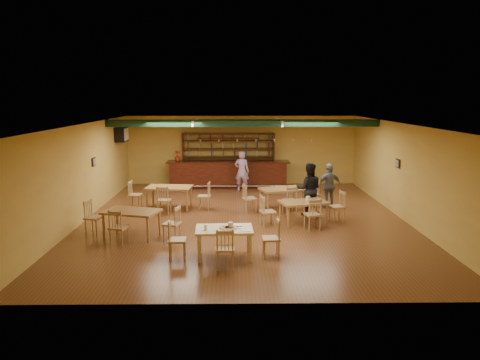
{
  "coord_description": "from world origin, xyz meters",
  "views": [
    {
      "loc": [
        -0.32,
        -13.98,
        3.82
      ],
      "look_at": [
        -0.13,
        0.6,
        1.15
      ],
      "focal_mm": 34.08,
      "sensor_mm": 36.0,
      "label": 1
    }
  ],
  "objects_px": {
    "bar_counter": "(228,174)",
    "dining_table_b": "(282,199)",
    "dining_table_c": "(132,223)",
    "patron_bar": "(242,171)",
    "dining_table_d": "(303,212)",
    "near_table": "(224,243)",
    "patron_right_a": "(309,189)",
    "dining_table_a": "(169,197)"
  },
  "relations": [
    {
      "from": "dining_table_b",
      "to": "patron_right_a",
      "type": "xyz_separation_m",
      "value": [
        0.8,
        -0.8,
        0.5
      ]
    },
    {
      "from": "dining_table_a",
      "to": "dining_table_d",
      "type": "relative_size",
      "value": 1.11
    },
    {
      "from": "dining_table_a",
      "to": "dining_table_b",
      "type": "xyz_separation_m",
      "value": [
        3.88,
        -0.14,
        -0.02
      ]
    },
    {
      "from": "bar_counter",
      "to": "dining_table_b",
      "type": "height_order",
      "value": "bar_counter"
    },
    {
      "from": "bar_counter",
      "to": "dining_table_a",
      "type": "bearing_deg",
      "value": -118.33
    },
    {
      "from": "dining_table_c",
      "to": "patron_bar",
      "type": "distance_m",
      "value": 6.89
    },
    {
      "from": "bar_counter",
      "to": "near_table",
      "type": "relative_size",
      "value": 3.83
    },
    {
      "from": "dining_table_d",
      "to": "near_table",
      "type": "height_order",
      "value": "near_table"
    },
    {
      "from": "dining_table_b",
      "to": "patron_right_a",
      "type": "relative_size",
      "value": 0.84
    },
    {
      "from": "near_table",
      "to": "dining_table_a",
      "type": "bearing_deg",
      "value": 109.91
    },
    {
      "from": "patron_bar",
      "to": "dining_table_d",
      "type": "bearing_deg",
      "value": 124.07
    },
    {
      "from": "dining_table_b",
      "to": "patron_bar",
      "type": "relative_size",
      "value": 0.87
    },
    {
      "from": "bar_counter",
      "to": "dining_table_a",
      "type": "relative_size",
      "value": 3.38
    },
    {
      "from": "bar_counter",
      "to": "dining_table_a",
      "type": "distance_m",
      "value": 4.21
    },
    {
      "from": "dining_table_d",
      "to": "dining_table_c",
      "type": "bearing_deg",
      "value": 179.03
    },
    {
      "from": "dining_table_c",
      "to": "dining_table_d",
      "type": "relative_size",
      "value": 1.07
    },
    {
      "from": "bar_counter",
      "to": "near_table",
      "type": "distance_m",
      "value": 8.64
    },
    {
      "from": "dining_table_d",
      "to": "dining_table_a",
      "type": "bearing_deg",
      "value": 140.3
    },
    {
      "from": "dining_table_b",
      "to": "dining_table_c",
      "type": "relative_size",
      "value": 0.97
    },
    {
      "from": "near_table",
      "to": "patron_right_a",
      "type": "distance_m",
      "value": 4.83
    },
    {
      "from": "patron_bar",
      "to": "patron_right_a",
      "type": "bearing_deg",
      "value": 132.89
    },
    {
      "from": "bar_counter",
      "to": "dining_table_a",
      "type": "height_order",
      "value": "bar_counter"
    },
    {
      "from": "near_table",
      "to": "patron_bar",
      "type": "xyz_separation_m",
      "value": [
        0.56,
        7.82,
        0.47
      ]
    },
    {
      "from": "patron_right_a",
      "to": "dining_table_b",
      "type": "bearing_deg",
      "value": -39.91
    },
    {
      "from": "dining_table_a",
      "to": "dining_table_b",
      "type": "height_order",
      "value": "dining_table_a"
    },
    {
      "from": "dining_table_a",
      "to": "dining_table_b",
      "type": "bearing_deg",
      "value": 3.92
    },
    {
      "from": "bar_counter",
      "to": "patron_right_a",
      "type": "xyz_separation_m",
      "value": [
        2.68,
        -4.64,
        0.3
      ]
    },
    {
      "from": "bar_counter",
      "to": "patron_bar",
      "type": "xyz_separation_m",
      "value": [
        0.57,
        -0.83,
        0.26
      ]
    },
    {
      "from": "dining_table_c",
      "to": "patron_right_a",
      "type": "relative_size",
      "value": 0.86
    },
    {
      "from": "near_table",
      "to": "bar_counter",
      "type": "bearing_deg",
      "value": 87.87
    },
    {
      "from": "dining_table_a",
      "to": "patron_right_a",
      "type": "bearing_deg",
      "value": -5.37
    },
    {
      "from": "dining_table_b",
      "to": "dining_table_d",
      "type": "bearing_deg",
      "value": -93.05
    },
    {
      "from": "near_table",
      "to": "patron_bar",
      "type": "height_order",
      "value": "patron_bar"
    },
    {
      "from": "dining_table_c",
      "to": "near_table",
      "type": "relative_size",
      "value": 1.09
    },
    {
      "from": "bar_counter",
      "to": "patron_right_a",
      "type": "relative_size",
      "value": 3.02
    },
    {
      "from": "dining_table_b",
      "to": "patron_bar",
      "type": "height_order",
      "value": "patron_bar"
    },
    {
      "from": "dining_table_a",
      "to": "near_table",
      "type": "height_order",
      "value": "dining_table_a"
    },
    {
      "from": "dining_table_b",
      "to": "patron_bar",
      "type": "xyz_separation_m",
      "value": [
        -1.32,
        3.02,
        0.47
      ]
    },
    {
      "from": "bar_counter",
      "to": "dining_table_c",
      "type": "relative_size",
      "value": 3.5
    },
    {
      "from": "near_table",
      "to": "patron_right_a",
      "type": "bearing_deg",
      "value": 54.03
    },
    {
      "from": "dining_table_b",
      "to": "dining_table_c",
      "type": "xyz_separation_m",
      "value": [
        -4.46,
        -3.09,
        0.01
      ]
    },
    {
      "from": "bar_counter",
      "to": "patron_right_a",
      "type": "bearing_deg",
      "value": -59.98
    }
  ]
}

